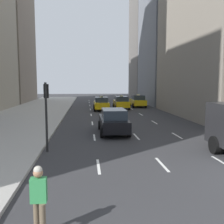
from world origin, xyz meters
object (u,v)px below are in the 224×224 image
object	(u,v)px
taxi_lead	(121,102)
taxi_third	(101,104)
taxi_second	(138,101)
traffic_light_pole	(46,106)
skateboarder	(39,199)
sedan_black_near	(113,121)

from	to	relation	value
taxi_lead	taxi_third	size ratio (longest dim) A/B	1.00
taxi_lead	taxi_third	xyz separation A→B (m)	(-2.80, -1.58, 0.00)
taxi_second	traffic_light_pole	distance (m)	25.94
skateboarder	traffic_light_pole	world-z (taller)	traffic_light_pole
taxi_lead	traffic_light_pole	size ratio (longest dim) A/B	1.22
skateboarder	traffic_light_pole	xyz separation A→B (m)	(-0.97, 7.89, 1.45)
taxi_lead	traffic_light_pole	xyz separation A→B (m)	(-6.75, -21.48, 1.53)
taxi_third	sedan_black_near	distance (m)	15.35
sedan_black_near	skateboarder	distance (m)	12.79
taxi_third	skateboarder	world-z (taller)	taxi_third
skateboarder	traffic_light_pole	bearing A→B (deg)	97.03
taxi_second	sedan_black_near	xyz separation A→B (m)	(-5.60, -19.52, 0.01)
sedan_black_near	traffic_light_pole	distance (m)	6.21
taxi_second	sedan_black_near	distance (m)	20.31
skateboarder	taxi_third	bearing A→B (deg)	83.89
taxi_second	skateboarder	bearing A→B (deg)	-105.02
taxi_lead	skateboarder	distance (m)	29.93
taxi_lead	sedan_black_near	xyz separation A→B (m)	(-2.80, -16.93, 0.01)
taxi_second	taxi_third	xyz separation A→B (m)	(-5.60, -4.17, 0.00)
taxi_second	skateboarder	xyz separation A→B (m)	(-8.58, -31.96, 0.08)
taxi_second	taxi_third	bearing A→B (deg)	-143.34
taxi_lead	skateboarder	xyz separation A→B (m)	(-5.78, -29.37, 0.08)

